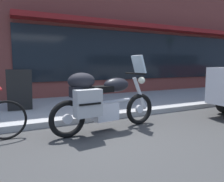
{
  "coord_description": "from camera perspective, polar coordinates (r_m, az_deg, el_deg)",
  "views": [
    {
      "loc": [
        -1.52,
        -3.03,
        1.21
      ],
      "look_at": [
        0.33,
        0.69,
        0.7
      ],
      "focal_mm": 34.6,
      "sensor_mm": 36.0,
      "label": 1
    }
  ],
  "objects": [
    {
      "name": "storefront_building",
      "position": [
        10.17,
        15.5,
        19.87
      ],
      "size": [
        18.07,
        0.9,
        7.2
      ],
      "color": "brown",
      "rests_on": "ground_plane"
    },
    {
      "name": "sandwich_board_sign",
      "position": [
        5.57,
        -23.28,
        0.25
      ],
      "size": [
        0.55,
        0.42,
        0.97
      ],
      "color": "black",
      "rests_on": "sidewalk_curb"
    },
    {
      "name": "touring_motorcycle",
      "position": [
        3.84,
        -2.73,
        -2.13
      ],
      "size": [
        2.15,
        0.79,
        1.39
      ],
      "color": "black",
      "rests_on": "ground_plane"
    },
    {
      "name": "ground_plane",
      "position": [
        3.6,
        0.23,
        -12.65
      ],
      "size": [
        80.0,
        80.0,
        0.0
      ],
      "primitive_type": "plane",
      "color": "#353535"
    }
  ]
}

